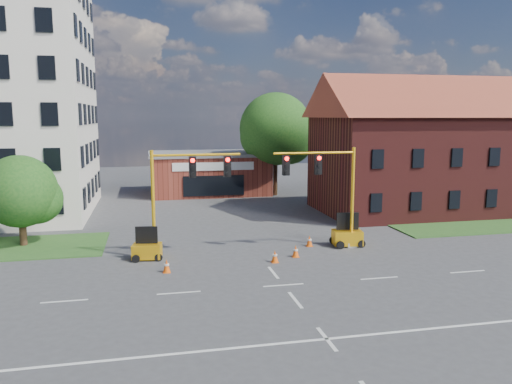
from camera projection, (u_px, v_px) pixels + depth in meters
ground at (283, 285)px, 24.04m from camera, size 120.00×120.00×0.00m
grass_verge_ne at (488, 227)px, 36.48m from camera, size 14.00×4.00×0.08m
lane_markings at (302, 308)px, 21.14m from camera, size 60.00×36.00×0.01m
brick_shop at (209, 172)px, 52.68m from camera, size 12.40×8.40×4.30m
townhouse_row at (439, 141)px, 42.35m from camera, size 21.00×11.00×11.50m
tree_large at (279, 132)px, 50.65m from camera, size 7.72×7.35×10.44m
tree_nw_front at (24, 193)px, 30.89m from camera, size 4.71×4.49×5.72m
signal_mast_west at (182, 190)px, 28.33m from camera, size 5.30×0.60×6.20m
signal_mast_east at (327, 185)px, 30.15m from camera, size 5.30×0.60×6.20m
trailer_west at (147, 249)px, 28.32m from camera, size 1.74×1.30×1.82m
trailer_east at (347, 236)px, 31.24m from camera, size 1.92×1.42×2.02m
cone_a at (167, 266)px, 25.95m from camera, size 0.40×0.40×0.70m
cone_b at (296, 251)px, 28.79m from camera, size 0.40×0.40×0.70m
cone_c at (275, 256)px, 27.73m from camera, size 0.40×0.40×0.70m
cone_d at (309, 241)px, 31.17m from camera, size 0.40×0.40×0.70m
pickup_white at (359, 205)px, 41.65m from camera, size 5.44×2.60×1.50m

